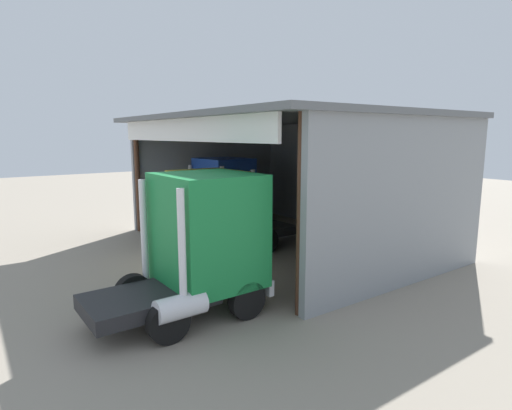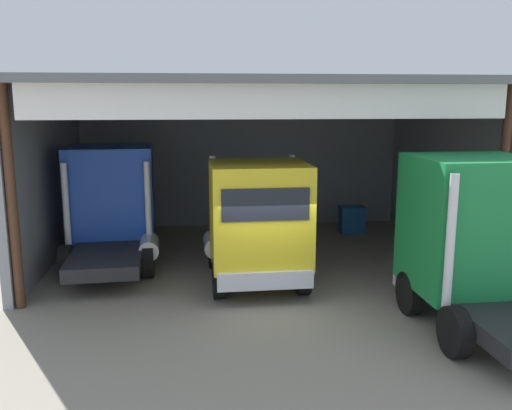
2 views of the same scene
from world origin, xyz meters
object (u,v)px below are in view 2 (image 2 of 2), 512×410
truck_blue_center_left_bay (112,203)px  truck_yellow_yard_outside (256,222)px  oil_drum (307,215)px  truck_green_left_bay (476,238)px  tool_cart (352,219)px

truck_blue_center_left_bay → truck_yellow_yard_outside: (4.14, -2.59, -0.09)m
truck_yellow_yard_outside → oil_drum: truck_yellow_yard_outside is taller
truck_blue_center_left_bay → oil_drum: truck_blue_center_left_bay is taller
truck_blue_center_left_bay → truck_yellow_yard_outside: truck_blue_center_left_bay is taller
truck_blue_center_left_bay → oil_drum: (6.83, 3.97, -1.38)m
truck_green_left_bay → truck_blue_center_left_bay: bearing=145.9°
oil_drum → tool_cart: bearing=-33.5°
truck_yellow_yard_outside → truck_green_left_bay: size_ratio=1.13×
truck_yellow_yard_outside → truck_green_left_bay: 5.41m
truck_blue_center_left_bay → tool_cart: (8.34, 2.97, -1.35)m
oil_drum → truck_yellow_yard_outside: bearing=-112.3°
truck_yellow_yard_outside → tool_cart: size_ratio=5.24×
truck_green_left_bay → oil_drum: 9.84m
truck_green_left_bay → tool_cart: (-0.30, 8.56, -1.46)m
tool_cart → truck_green_left_bay: bearing=-88.0°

